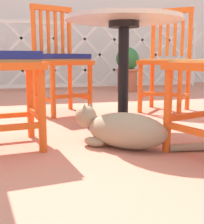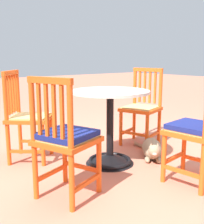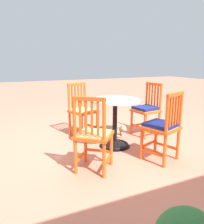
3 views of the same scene
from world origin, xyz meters
name	(u,v)px [view 2 (image 2 of 3)]	position (x,y,z in m)	size (l,w,h in m)	color
ground_plane	(113,156)	(0.00, 0.00, 0.00)	(24.00, 24.00, 0.00)	#C6755B
cafe_table	(110,135)	(-0.14, 0.16, 0.28)	(0.76, 0.76, 0.73)	black
orange_chair_facing_out	(65,140)	(-0.47, 0.85, 0.45)	(0.51, 0.51, 0.91)	#EA5619
orange_chair_by_planter	(197,131)	(-0.92, -0.11, 0.45)	(0.45, 0.45, 0.91)	#EA5619
orange_chair_tucked_in	(142,109)	(0.12, -0.55, 0.43)	(0.50, 0.50, 0.91)	#EA5619
orange_chair_near_fence	(27,118)	(0.46, 0.75, 0.43)	(0.56, 0.56, 0.91)	#EA5619
tabby_cat	(152,149)	(-0.30, -0.28, 0.10)	(0.66, 0.45, 0.23)	#9E896B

